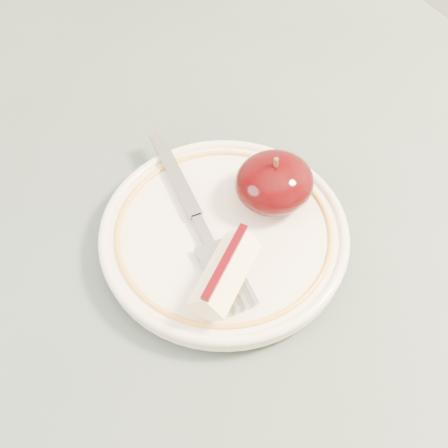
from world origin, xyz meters
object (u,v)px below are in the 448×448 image
plate (224,234)px  fork (197,218)px  apple_half (274,182)px  table (159,326)px

plate → fork: bearing=124.0°
plate → apple_half: (0.05, 0.01, 0.02)m
table → plate: (0.07, -0.00, 0.10)m
fork → apple_half: bearing=-91.6°
plate → table: bearing=176.1°
table → fork: (0.05, 0.02, 0.11)m
table → fork: size_ratio=4.57×
plate → fork: fork is taller
apple_half → fork: bearing=169.5°
table → plate: plate is taller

